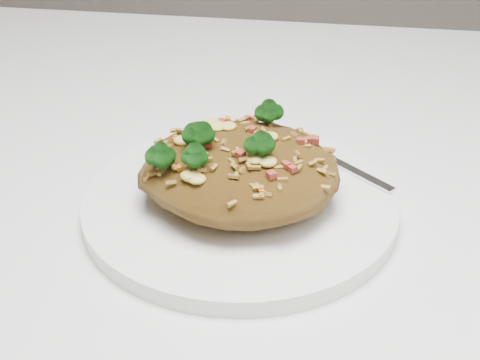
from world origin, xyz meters
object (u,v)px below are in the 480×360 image
Objects in this scene: fried_rice at (239,162)px; fork at (326,157)px; plate at (240,204)px; dining_table at (180,237)px.

fried_rice reaches higher than fork.
plate is 1.86× the size of fork.
fork reaches higher than plate.
fried_rice is 0.10m from fork.
plate is at bearing 30.19° from fried_rice.
dining_table is 0.17m from fork.
plate is 0.10m from fork.
plate is at bearing -46.62° from dining_table.
fried_rice is at bearing -91.42° from fork.
fried_rice is (0.07, -0.08, 0.14)m from dining_table.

